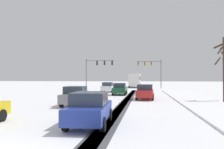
# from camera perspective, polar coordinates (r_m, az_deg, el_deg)

# --- Properties ---
(wheel_track_left_lane) EXTENTS (0.77, 37.62, 0.01)m
(wheel_track_left_lane) POSITION_cam_1_polar(r_m,az_deg,el_deg) (22.14, 3.63, -6.93)
(wheel_track_left_lane) COLOR #4C4C51
(wheel_track_left_lane) RESTS_ON ground
(wheel_track_right_lane) EXTENTS (0.93, 37.62, 0.01)m
(wheel_track_right_lane) POSITION_cam_1_polar(r_m,az_deg,el_deg) (22.12, 4.16, -6.93)
(wheel_track_right_lane) COLOR #4C4C51
(wheel_track_right_lane) RESTS_ON ground
(sidewalk_kerb_right) EXTENTS (4.00, 37.62, 0.12)m
(sidewalk_kerb_right) POSITION_cam_1_polar(r_m,az_deg,el_deg) (21.00, 23.02, -7.02)
(sidewalk_kerb_right) COLOR white
(sidewalk_kerb_right) RESTS_ON ground
(traffic_signal_far_right) EXTENTS (5.44, 0.49, 6.50)m
(traffic_signal_far_right) POSITION_cam_1_polar(r_m,az_deg,el_deg) (49.05, 10.49, 1.91)
(traffic_signal_far_right) COLOR #56565B
(traffic_signal_far_right) RESTS_ON ground
(traffic_signal_far_left) EXTENTS (6.15, 0.52, 6.50)m
(traffic_signal_far_left) POSITION_cam_1_polar(r_m,az_deg,el_deg) (46.13, -4.01, 2.11)
(traffic_signal_far_left) COLOR #56565B
(traffic_signal_far_left) RESTS_ON ground
(car_white_lead) EXTENTS (1.86, 4.12, 1.62)m
(car_white_lead) POSITION_cam_1_polar(r_m,az_deg,el_deg) (35.43, -1.14, -3.39)
(car_white_lead) COLOR silver
(car_white_lead) RESTS_ON ground
(car_dark_green_second) EXTENTS (1.85, 4.11, 1.62)m
(car_dark_green_second) POSITION_cam_1_polar(r_m,az_deg,el_deg) (29.39, 2.13, -3.88)
(car_dark_green_second) COLOR #194C2D
(car_dark_green_second) RESTS_ON ground
(car_red_third) EXTENTS (2.02, 4.19, 1.62)m
(car_red_third) POSITION_cam_1_polar(r_m,az_deg,el_deg) (23.38, 8.88, -4.60)
(car_red_third) COLOR red
(car_red_third) RESTS_ON ground
(car_grey_fourth) EXTENTS (1.98, 4.17, 1.62)m
(car_grey_fourth) POSITION_cam_1_polar(r_m,az_deg,el_deg) (18.17, -9.67, -5.64)
(car_grey_fourth) COLOR slate
(car_grey_fourth) RESTS_ON ground
(car_blue_fifth) EXTENTS (1.99, 4.18, 1.62)m
(car_blue_fifth) POSITION_cam_1_polar(r_m,az_deg,el_deg) (10.51, -5.93, -9.06)
(car_blue_fifth) COLOR #233899
(car_blue_fifth) RESTS_ON ground
(bus_oncoming) EXTENTS (2.75, 11.02, 3.38)m
(bus_oncoming) POSITION_cam_1_polar(r_m,az_deg,el_deg) (53.85, 6.21, -1.31)
(bus_oncoming) COLOR silver
(bus_oncoming) RESTS_ON ground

